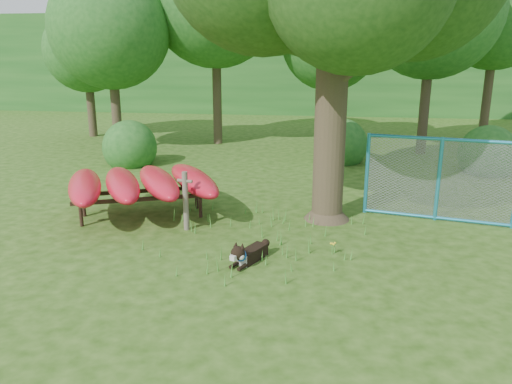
# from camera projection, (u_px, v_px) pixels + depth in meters

# --- Properties ---
(ground) EXTENTS (80.00, 80.00, 0.00)m
(ground) POSITION_uv_depth(u_px,v_px,m) (235.00, 263.00, 8.97)
(ground) COLOR #22460E
(ground) RESTS_ON ground
(wooden_post) EXTENTS (0.35, 0.14, 1.27)m
(wooden_post) POSITION_uv_depth(u_px,v_px,m) (186.00, 199.00, 10.48)
(wooden_post) COLOR brown
(wooden_post) RESTS_ON ground
(kayak_rack) EXTENTS (4.29, 3.86, 1.04)m
(kayak_rack) POSITION_uv_depth(u_px,v_px,m) (140.00, 183.00, 11.28)
(kayak_rack) COLOR black
(kayak_rack) RESTS_ON ground
(husky_dog) EXTENTS (0.63, 1.01, 0.49)m
(husky_dog) POSITION_uv_depth(u_px,v_px,m) (248.00, 254.00, 8.92)
(husky_dog) COLOR black
(husky_dog) RESTS_ON ground
(fence_section) EXTENTS (3.17, 0.77, 3.14)m
(fence_section) POSITION_uv_depth(u_px,v_px,m) (439.00, 179.00, 11.02)
(fence_section) COLOR teal
(fence_section) RESTS_ON ground
(wildflower_clump) EXTENTS (0.11, 0.11, 0.25)m
(wildflower_clump) POSITION_uv_depth(u_px,v_px,m) (333.00, 245.00, 9.28)
(wildflower_clump) COLOR #47902F
(wildflower_clump) RESTS_ON ground
(bg_tree_a) EXTENTS (4.40, 4.40, 6.70)m
(bg_tree_a) POSITION_uv_depth(u_px,v_px,m) (110.00, 29.00, 18.21)
(bg_tree_a) COLOR #372D1E
(bg_tree_a) RESTS_ON ground
(bg_tree_b) EXTENTS (5.20, 5.20, 8.22)m
(bg_tree_b) POSITION_uv_depth(u_px,v_px,m) (215.00, 0.00, 19.31)
(bg_tree_b) COLOR #372D1E
(bg_tree_b) RESTS_ON ground
(bg_tree_c) EXTENTS (4.00, 4.00, 6.12)m
(bg_tree_c) POSITION_uv_depth(u_px,v_px,m) (331.00, 41.00, 20.04)
(bg_tree_c) COLOR #372D1E
(bg_tree_c) RESTS_ON ground
(bg_tree_d) EXTENTS (4.80, 4.80, 7.50)m
(bg_tree_d) POSITION_uv_depth(u_px,v_px,m) (433.00, 10.00, 17.38)
(bg_tree_d) COLOR #372D1E
(bg_tree_d) RESTS_ON ground
(bg_tree_e) EXTENTS (4.60, 4.60, 7.55)m
(bg_tree_e) POSITION_uv_depth(u_px,v_px,m) (497.00, 11.00, 19.77)
(bg_tree_e) COLOR #372D1E
(bg_tree_e) RESTS_ON ground
(bg_tree_f) EXTENTS (3.60, 3.60, 5.55)m
(bg_tree_f) POSITION_uv_depth(u_px,v_px,m) (86.00, 51.00, 21.62)
(bg_tree_f) COLOR #372D1E
(bg_tree_f) RESTS_ON ground
(shrub_left) EXTENTS (1.80, 1.80, 1.80)m
(shrub_left) POSITION_uv_depth(u_px,v_px,m) (131.00, 165.00, 16.82)
(shrub_left) COLOR #1D581C
(shrub_left) RESTS_ON ground
(shrub_right) EXTENTS (1.80, 1.80, 1.80)m
(shrub_right) POSITION_uv_depth(u_px,v_px,m) (486.00, 173.00, 15.67)
(shrub_right) COLOR #1D581C
(shrub_right) RESTS_ON ground
(shrub_mid) EXTENTS (1.80, 1.80, 1.80)m
(shrub_mid) POSITION_uv_depth(u_px,v_px,m) (340.00, 162.00, 17.26)
(shrub_mid) COLOR #1D581C
(shrub_mid) RESTS_ON ground
(wooded_hillside) EXTENTS (80.00, 12.00, 6.00)m
(wooded_hillside) POSITION_uv_depth(u_px,v_px,m) (309.00, 62.00, 34.84)
(wooded_hillside) COLOR #1D581C
(wooded_hillside) RESTS_ON ground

